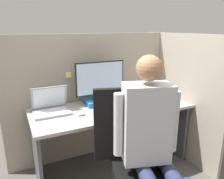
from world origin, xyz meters
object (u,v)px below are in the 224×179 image
laptop (51,108)px  person (152,137)px  coffee_mug (128,94)px  monitor (100,80)px  office_chair (134,157)px  paper_box (101,101)px  stapler (169,94)px  carrot_toy (116,110)px

laptop → person: bearing=-61.3°
person → coffee_mug: (0.40, 1.03, -0.03)m
monitor → office_chair: 0.96m
person → office_chair: bearing=107.5°
paper_box → monitor: size_ratio=0.64×
paper_box → stapler: stapler is taller
monitor → office_chair: bearing=-95.1°
paper_box → person: (-0.03, -1.00, 0.04)m
monitor → carrot_toy: size_ratio=3.46×
monitor → coffee_mug: 0.44m
monitor → coffee_mug: (0.37, 0.03, -0.23)m
stapler → coffee_mug: bearing=160.4°
person → paper_box: bearing=88.4°
carrot_toy → paper_box: bearing=95.7°
office_chair → stapler: bearing=37.5°
paper_box → office_chair: 0.87m
stapler → office_chair: size_ratio=0.15×
stapler → office_chair: 1.18m
paper_box → carrot_toy: bearing=-84.3°
monitor → person: size_ratio=0.41×
person → coffee_mug: person is taller
office_chair → paper_box: bearing=84.8°
monitor → person: bearing=-91.6°
person → laptop: bearing=118.7°
laptop → stapler: size_ratio=2.17×
office_chair → person: bearing=-72.5°
carrot_toy → office_chair: (-0.11, -0.52, -0.19)m
stapler → carrot_toy: size_ratio=1.01×
carrot_toy → laptop: bearing=154.4°
office_chair → coffee_mug: 1.01m
laptop → office_chair: office_chair is taller
paper_box → carrot_toy: size_ratio=2.23×
laptop → coffee_mug: bearing=4.6°
laptop → carrot_toy: 0.65m
person → monitor: bearing=88.4°
paper_box → stapler: bearing=-9.3°
coffee_mug → carrot_toy: bearing=-133.6°
coffee_mug → paper_box: bearing=-175.3°
paper_box → person: bearing=-91.6°
paper_box → person: 1.01m
carrot_toy → person: bearing=-95.1°
monitor → carrot_toy: (0.03, -0.33, -0.24)m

